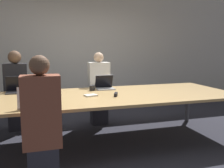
{
  "coord_description": "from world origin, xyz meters",
  "views": [
    {
      "loc": [
        -0.97,
        -3.7,
        1.5
      ],
      "look_at": [
        0.19,
        0.1,
        0.92
      ],
      "focal_mm": 40.0,
      "sensor_mm": 36.0,
      "label": 1
    }
  ],
  "objects_px": {
    "person_far_center": "(99,90)",
    "cup_far_center": "(92,88)",
    "laptop_far_center": "(105,85)",
    "stapler": "(116,94)",
    "laptop_near_left": "(33,102)",
    "laptop_far_left": "(16,88)",
    "person_near_left": "(42,125)",
    "person_far_left": "(16,92)",
    "bottle_near_left": "(56,96)"
  },
  "relations": [
    {
      "from": "bottle_near_left",
      "to": "stapler",
      "type": "distance_m",
      "value": 0.94
    },
    {
      "from": "laptop_far_left",
      "to": "bottle_near_left",
      "type": "bearing_deg",
      "value": -60.86
    },
    {
      "from": "person_near_left",
      "to": "stapler",
      "type": "xyz_separation_m",
      "value": [
        1.11,
        0.9,
        0.1
      ]
    },
    {
      "from": "person_near_left",
      "to": "laptop_far_center",
      "type": "bearing_deg",
      "value": -125.46
    },
    {
      "from": "laptop_far_left",
      "to": "person_near_left",
      "type": "distance_m",
      "value": 1.71
    },
    {
      "from": "cup_far_center",
      "to": "laptop_far_left",
      "type": "xyz_separation_m",
      "value": [
        -1.23,
        0.17,
        0.03
      ]
    },
    {
      "from": "person_far_left",
      "to": "bottle_near_left",
      "type": "distance_m",
      "value": 1.54
    },
    {
      "from": "laptop_far_left",
      "to": "person_far_left",
      "type": "height_order",
      "value": "person_far_left"
    },
    {
      "from": "bottle_near_left",
      "to": "stapler",
      "type": "relative_size",
      "value": 1.47
    },
    {
      "from": "laptop_far_center",
      "to": "laptop_far_left",
      "type": "height_order",
      "value": "laptop_far_left"
    },
    {
      "from": "laptop_far_center",
      "to": "bottle_near_left",
      "type": "distance_m",
      "value": 1.29
    },
    {
      "from": "laptop_far_left",
      "to": "laptop_near_left",
      "type": "bearing_deg",
      "value": -77.19
    },
    {
      "from": "person_far_center",
      "to": "bottle_near_left",
      "type": "bearing_deg",
      "value": -124.67
    },
    {
      "from": "person_far_center",
      "to": "bottle_near_left",
      "type": "xyz_separation_m",
      "value": [
        -0.93,
        -1.34,
        0.19
      ]
    },
    {
      "from": "person_far_left",
      "to": "stapler",
      "type": "height_order",
      "value": "person_far_left"
    },
    {
      "from": "laptop_far_center",
      "to": "bottle_near_left",
      "type": "relative_size",
      "value": 1.41
    },
    {
      "from": "person_far_center",
      "to": "cup_far_center",
      "type": "xyz_separation_m",
      "value": [
        -0.25,
        -0.52,
        0.13
      ]
    },
    {
      "from": "laptop_far_center",
      "to": "laptop_near_left",
      "type": "height_order",
      "value": "laptop_near_left"
    },
    {
      "from": "bottle_near_left",
      "to": "laptop_far_center",
      "type": "bearing_deg",
      "value": 44.31
    },
    {
      "from": "cup_far_center",
      "to": "laptop_near_left",
      "type": "bearing_deg",
      "value": -133.83
    },
    {
      "from": "person_far_left",
      "to": "laptop_far_left",
      "type": "bearing_deg",
      "value": -85.53
    },
    {
      "from": "laptop_far_center",
      "to": "person_far_left",
      "type": "height_order",
      "value": "person_far_left"
    },
    {
      "from": "cup_far_center",
      "to": "laptop_far_center",
      "type": "bearing_deg",
      "value": 17.75
    },
    {
      "from": "laptop_far_center",
      "to": "laptop_far_left",
      "type": "xyz_separation_m",
      "value": [
        -1.48,
        0.09,
        0.0
      ]
    },
    {
      "from": "bottle_near_left",
      "to": "stapler",
      "type": "height_order",
      "value": "bottle_near_left"
    },
    {
      "from": "person_far_center",
      "to": "person_near_left",
      "type": "relative_size",
      "value": 0.99
    },
    {
      "from": "cup_far_center",
      "to": "bottle_near_left",
      "type": "relative_size",
      "value": 0.41
    },
    {
      "from": "person_far_center",
      "to": "person_near_left",
      "type": "distance_m",
      "value": 2.31
    },
    {
      "from": "laptop_near_left",
      "to": "person_far_left",
      "type": "bearing_deg",
      "value": -79.38
    },
    {
      "from": "cup_far_center",
      "to": "laptop_near_left",
      "type": "relative_size",
      "value": 0.27
    },
    {
      "from": "laptop_far_center",
      "to": "bottle_near_left",
      "type": "bearing_deg",
      "value": -135.69
    },
    {
      "from": "cup_far_center",
      "to": "laptop_far_left",
      "type": "bearing_deg",
      "value": 172.14
    },
    {
      "from": "laptop_far_left",
      "to": "person_far_left",
      "type": "xyz_separation_m",
      "value": [
        -0.03,
        0.43,
        -0.14
      ]
    },
    {
      "from": "person_far_center",
      "to": "person_far_left",
      "type": "relative_size",
      "value": 0.97
    },
    {
      "from": "laptop_far_center",
      "to": "person_far_left",
      "type": "relative_size",
      "value": 0.22
    },
    {
      "from": "laptop_far_left",
      "to": "laptop_near_left",
      "type": "height_order",
      "value": "laptop_near_left"
    },
    {
      "from": "laptop_near_left",
      "to": "stapler",
      "type": "xyz_separation_m",
      "value": [
        1.2,
        0.41,
        -0.05
      ]
    },
    {
      "from": "laptop_far_center",
      "to": "laptop_near_left",
      "type": "distance_m",
      "value": 1.62
    },
    {
      "from": "person_far_center",
      "to": "laptop_near_left",
      "type": "distance_m",
      "value": 1.95
    },
    {
      "from": "laptop_near_left",
      "to": "cup_far_center",
      "type": "bearing_deg",
      "value": -133.83
    },
    {
      "from": "person_far_left",
      "to": "person_near_left",
      "type": "bearing_deg",
      "value": -79.51
    },
    {
      "from": "laptop_far_center",
      "to": "stapler",
      "type": "height_order",
      "value": "laptop_far_center"
    },
    {
      "from": "cup_far_center",
      "to": "stapler",
      "type": "xyz_separation_m",
      "value": [
        0.24,
        -0.6,
        -0.02
      ]
    },
    {
      "from": "person_far_center",
      "to": "person_far_left",
      "type": "xyz_separation_m",
      "value": [
        -1.51,
        0.08,
        0.03
      ]
    },
    {
      "from": "person_far_center",
      "to": "laptop_far_center",
      "type": "bearing_deg",
      "value": -90.43
    },
    {
      "from": "laptop_far_center",
      "to": "person_far_center",
      "type": "distance_m",
      "value": 0.47
    },
    {
      "from": "laptop_far_left",
      "to": "laptop_near_left",
      "type": "distance_m",
      "value": 1.2
    },
    {
      "from": "person_far_left",
      "to": "laptop_near_left",
      "type": "bearing_deg",
      "value": -79.38
    },
    {
      "from": "laptop_far_left",
      "to": "laptop_far_center",
      "type": "bearing_deg",
      "value": -3.56
    },
    {
      "from": "person_far_center",
      "to": "laptop_far_left",
      "type": "relative_size",
      "value": 4.34
    }
  ]
}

